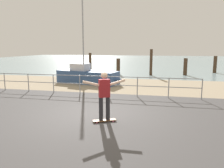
# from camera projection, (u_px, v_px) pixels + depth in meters

# --- Properties ---
(ground_plane) EXTENTS (24.00, 10.00, 0.04)m
(ground_plane) POSITION_uv_depth(u_px,v_px,m) (83.00, 125.00, 7.24)
(ground_plane) COLOR #474444
(ground_plane) RESTS_ON ground
(beach_strip) EXTENTS (24.00, 6.00, 0.04)m
(beach_strip) POSITION_uv_depth(u_px,v_px,m) (124.00, 85.00, 14.94)
(beach_strip) COLOR tan
(beach_strip) RESTS_ON ground
(sea_surface) EXTENTS (72.00, 50.00, 0.04)m
(sea_surface) POSITION_uv_depth(u_px,v_px,m) (148.00, 61.00, 41.91)
(sea_surface) COLOR #849EA3
(sea_surface) RESTS_ON ground
(railing_fence) EXTENTS (12.53, 0.05, 1.05)m
(railing_fence) POSITION_uv_depth(u_px,v_px,m) (80.00, 82.00, 11.94)
(railing_fence) COLOR gray
(railing_fence) RESTS_ON ground
(sailboat) EXTENTS (5.06, 2.44, 5.69)m
(sailboat) POSITION_uv_depth(u_px,v_px,m) (89.00, 76.00, 15.47)
(sailboat) COLOR #335184
(sailboat) RESTS_ON ground
(skateboard) EXTENTS (0.80, 0.55, 0.08)m
(skateboard) POSITION_uv_depth(u_px,v_px,m) (104.00, 120.00, 7.53)
(skateboard) COLOR brown
(skateboard) RESTS_ON ground
(skateboarder) EXTENTS (1.32, 0.75, 1.65)m
(skateboarder) POSITION_uv_depth(u_px,v_px,m) (104.00, 93.00, 7.37)
(skateboarder) COLOR #26262B
(skateboarder) RESTS_ON skateboard
(groyne_post_0) EXTENTS (0.28, 0.28, 1.97)m
(groyne_post_0) POSITION_uv_depth(u_px,v_px,m) (90.00, 63.00, 22.25)
(groyne_post_0) COLOR #422D1E
(groyne_post_0) RESTS_ON ground
(groyne_post_1) EXTENTS (0.34, 0.34, 1.48)m
(groyne_post_1) POSITION_uv_depth(u_px,v_px,m) (118.00, 66.00, 20.79)
(groyne_post_1) COLOR #422D1E
(groyne_post_1) RESTS_ON ground
(groyne_post_2) EXTENTS (0.25, 0.25, 2.36)m
(groyne_post_2) POSITION_uv_depth(u_px,v_px,m) (151.00, 62.00, 19.85)
(groyne_post_2) COLOR #422D1E
(groyne_post_2) RESTS_ON ground
(groyne_post_3) EXTENTS (0.34, 0.34, 1.55)m
(groyne_post_3) POSITION_uv_depth(u_px,v_px,m) (185.00, 67.00, 20.00)
(groyne_post_3) COLOR #422D1E
(groyne_post_3) RESTS_ON ground
(groyne_post_4) EXTENTS (0.33, 0.33, 1.68)m
(groyne_post_4) POSITION_uv_depth(u_px,v_px,m) (215.00, 65.00, 21.77)
(groyne_post_4) COLOR #422D1E
(groyne_post_4) RESTS_ON ground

